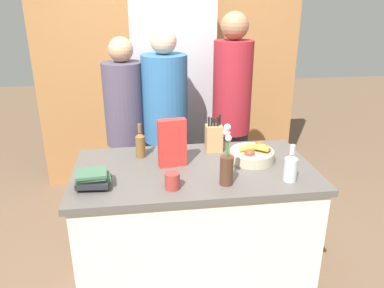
{
  "coord_description": "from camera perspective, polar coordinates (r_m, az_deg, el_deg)",
  "views": [
    {
      "loc": [
        -0.31,
        -2.11,
        1.91
      ],
      "look_at": [
        0.0,
        0.1,
        1.04
      ],
      "focal_mm": 35.0,
      "sensor_mm": 36.0,
      "label": 1
    }
  ],
  "objects": [
    {
      "name": "bottle_vinegar",
      "position": [
        2.23,
        14.81,
        -3.36
      ],
      "size": [
        0.08,
        0.08,
        0.22
      ],
      "color": "#B2BCC1",
      "rests_on": "kitchen_island"
    },
    {
      "name": "coffee_mug",
      "position": [
        2.09,
        -3.05,
        -5.59
      ],
      "size": [
        0.08,
        0.12,
        0.09
      ],
      "color": "#99332D",
      "rests_on": "kitchen_island"
    },
    {
      "name": "back_wall_wood",
      "position": [
        3.96,
        -3.43,
        12.33
      ],
      "size": [
        2.7,
        0.12,
        2.6
      ],
      "color": "#9E6B3D",
      "rests_on": "ground_plane"
    },
    {
      "name": "kitchen_island",
      "position": [
        2.58,
        0.32,
        -12.95
      ],
      "size": [
        1.5,
        0.82,
        0.92
      ],
      "color": "silver",
      "rests_on": "ground_plane"
    },
    {
      "name": "person_in_blue",
      "position": [
        3.06,
        -4.02,
        3.12
      ],
      "size": [
        0.36,
        0.36,
        1.72
      ],
      "rotation": [
        0.0,
        0.0,
        -0.0
      ],
      "color": "#383842",
      "rests_on": "ground_plane"
    },
    {
      "name": "knife_block",
      "position": [
        2.58,
        3.34,
        0.98
      ],
      "size": [
        0.11,
        0.09,
        0.26
      ],
      "color": "tan",
      "rests_on": "kitchen_island"
    },
    {
      "name": "bottle_oil",
      "position": [
        2.5,
        -7.87,
        0.0
      ],
      "size": [
        0.06,
        0.06,
        0.23
      ],
      "color": "brown",
      "rests_on": "kitchen_island"
    },
    {
      "name": "fruit_bowl",
      "position": [
        2.46,
        9.3,
        -1.49
      ],
      "size": [
        0.29,
        0.29,
        0.11
      ],
      "color": "tan",
      "rests_on": "kitchen_island"
    },
    {
      "name": "cereal_box",
      "position": [
        2.32,
        -3.05,
        0.15
      ],
      "size": [
        0.18,
        0.08,
        0.31
      ],
      "color": "red",
      "rests_on": "kitchen_island"
    },
    {
      "name": "person_at_sink",
      "position": [
        3.11,
        -10.05,
        2.56
      ],
      "size": [
        0.32,
        0.32,
        1.65
      ],
      "rotation": [
        0.0,
        0.0,
        0.17
      ],
      "color": "#383842",
      "rests_on": "ground_plane"
    },
    {
      "name": "refrigerator",
      "position": [
        3.66,
        -3.04,
        7.02
      ],
      "size": [
        0.74,
        0.62,
        2.03
      ],
      "color": "#B7B7BC",
      "rests_on": "ground_plane"
    },
    {
      "name": "flower_vase",
      "position": [
        2.1,
        5.31,
        -3.05
      ],
      "size": [
        0.08,
        0.08,
        0.36
      ],
      "color": "#4C2D1E",
      "rests_on": "kitchen_island"
    },
    {
      "name": "book_stack",
      "position": [
        2.16,
        -14.91,
        -5.23
      ],
      "size": [
        0.2,
        0.16,
        0.1
      ],
      "color": "#232328",
      "rests_on": "kitchen_island"
    },
    {
      "name": "ground_plane",
      "position": [
        2.86,
        0.3,
        -20.65
      ],
      "size": [
        14.0,
        14.0,
        0.0
      ],
      "primitive_type": "plane",
      "color": "brown"
    },
    {
      "name": "person_in_red_tee",
      "position": [
        3.09,
        6.02,
        4.85
      ],
      "size": [
        0.31,
        0.31,
        1.83
      ],
      "rotation": [
        0.0,
        0.0,
        0.24
      ],
      "color": "#383842",
      "rests_on": "ground_plane"
    }
  ]
}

